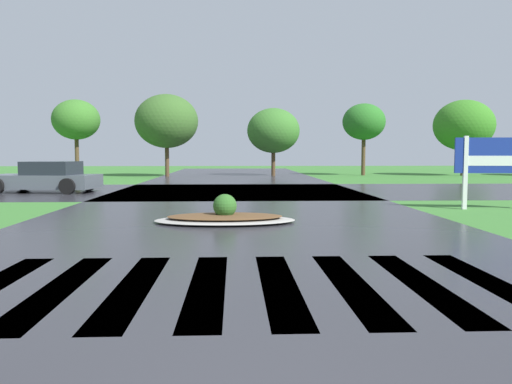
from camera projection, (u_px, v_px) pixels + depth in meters
The scene contains 7 objects.
asphalt_roadway at pixel (239, 219), 12.74m from camera, with size 10.36×80.00×0.01m, color #2B2B30.
asphalt_cross_road at pixel (237, 191), 22.01m from camera, with size 90.00×9.33×0.01m, color #2B2B30.
crosswalk_stripes at pixel (243, 285), 6.40m from camera, with size 6.75×3.49×0.01m.
estate_billboard at pixel (505, 159), 14.78m from camera, with size 2.78×0.48×2.14m.
median_island at pixel (225, 217), 12.11m from camera, with size 3.32×1.72×0.68m.
car_dark_suv at pixel (46, 178), 21.33m from camera, with size 4.57×2.66×1.28m.
background_treeline at pixel (325, 123), 35.73m from camera, with size 38.47×5.91×5.60m.
Camera 1 is at (-0.11, -2.66, 1.66)m, focal length 36.02 mm.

